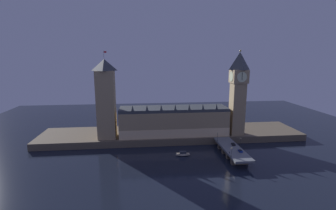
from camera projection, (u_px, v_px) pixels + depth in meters
name	position (u px, v px, depth m)	size (l,w,h in m)	color
ground_plane	(178.00, 155.00, 173.32)	(400.00, 400.00, 0.00)	black
embankment	(172.00, 134.00, 210.84)	(220.00, 42.00, 5.47)	brown
parliament_hall	(174.00, 121.00, 201.68)	(88.08, 24.03, 26.99)	tan
clock_tower	(238.00, 91.00, 196.66)	(12.85, 12.96, 68.70)	tan
victoria_tower	(106.00, 99.00, 188.41)	(13.91, 13.91, 67.72)	tan
bridge	(232.00, 150.00, 171.52)	(12.73, 46.00, 5.89)	slate
car_southbound_lead	(240.00, 151.00, 163.58)	(2.08, 3.95, 1.48)	navy
car_southbound_trail	(233.00, 144.00, 176.00)	(2.05, 3.95, 1.59)	black
pedestrian_near_rail	(229.00, 152.00, 160.37)	(0.38, 0.38, 1.72)	black
street_lamp_near	(232.00, 151.00, 155.41)	(1.34, 0.60, 6.19)	#2D3333
street_lamp_mid	(241.00, 141.00, 170.90)	(1.34, 0.60, 7.03)	#2D3333
street_lamp_far	(218.00, 135.00, 184.01)	(1.34, 0.60, 7.17)	#2D3333
boat_upstream	(183.00, 154.00, 171.78)	(10.40, 4.00, 3.21)	#B2A893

